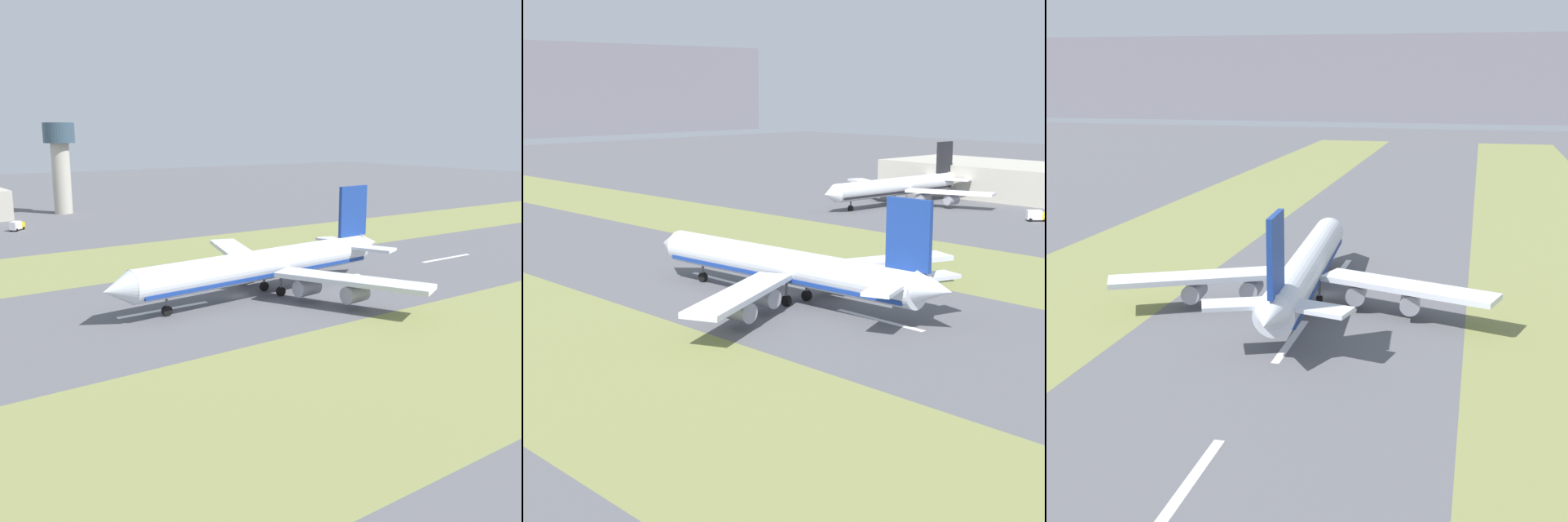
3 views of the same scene
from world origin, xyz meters
The scene contains 9 objects.
ground_plane centered at (0.00, 0.00, 0.00)m, with size 800.00×800.00×0.00m, color #56565B.
grass_median_west centered at (-45.00, 0.00, 0.00)m, with size 40.00×600.00×0.01m, color olive.
grass_median_east centered at (45.00, 0.00, 0.00)m, with size 40.00×600.00×0.01m, color olive.
centreline_dash_mid centered at (0.00, -23.93, 0.01)m, with size 1.20×18.00×0.01m, color silver.
centreline_dash_far centered at (0.00, 16.07, 0.01)m, with size 1.20×18.00×0.01m, color silver.
airplane_main_jet centered at (-2.14, -5.83, 6.02)m, with size 64.00×67.22×20.20m.
terminal_building centered at (152.26, 51.32, 5.45)m, with size 36.00×83.94×10.89m, color #B2AD9E.
airplane_parked_apron centered at (109.03, 62.62, 5.59)m, with size 62.34×59.55×18.76m.
service_truck centered at (110.36, 14.34, 1.67)m, with size 5.86×5.74×3.10m.
Camera 2 is at (-103.06, -112.15, 36.89)m, focal length 60.00 mm.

